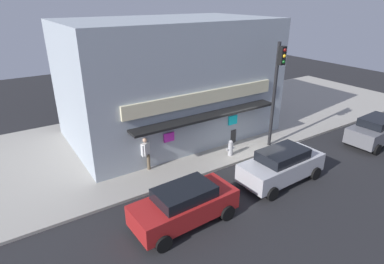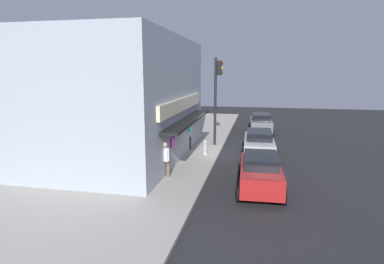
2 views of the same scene
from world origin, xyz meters
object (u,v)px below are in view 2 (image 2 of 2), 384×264
(pedestrian, at_px, (165,158))
(parked_car_silver, at_px, (259,144))
(fire_hydrant, at_px, (205,148))
(trash_can, at_px, (187,143))
(traffic_light, at_px, (217,90))
(parked_car_grey, at_px, (261,123))
(parked_car_red, at_px, (260,172))

(pedestrian, height_order, parked_car_silver, pedestrian)
(fire_hydrant, bearing_deg, trash_can, 49.37)
(traffic_light, height_order, parked_car_grey, traffic_light)
(fire_hydrant, distance_m, trash_can, 1.85)
(trash_can, bearing_deg, pedestrian, -177.58)
(trash_can, bearing_deg, parked_car_red, -142.99)
(trash_can, height_order, parked_car_grey, parked_car_grey)
(pedestrian, distance_m, parked_car_silver, 6.58)
(traffic_light, relative_size, trash_can, 7.25)
(parked_car_silver, bearing_deg, fire_hydrant, 97.84)
(traffic_light, distance_m, pedestrian, 7.91)
(pedestrian, height_order, parked_car_red, pedestrian)
(pedestrian, xyz_separation_m, parked_car_silver, (4.93, -4.35, -0.21))
(parked_car_grey, bearing_deg, fire_hydrant, 158.38)
(fire_hydrant, height_order, parked_car_red, parked_car_red)
(parked_car_grey, relative_size, parked_car_silver, 0.95)
(parked_car_silver, bearing_deg, traffic_light, 51.12)
(pedestrian, bearing_deg, parked_car_red, -96.38)
(fire_hydrant, distance_m, parked_car_silver, 3.23)
(traffic_light, relative_size, fire_hydrant, 6.57)
(fire_hydrant, height_order, pedestrian, pedestrian)
(fire_hydrant, xyz_separation_m, parked_car_grey, (8.36, -3.31, 0.29))
(traffic_light, relative_size, pedestrian, 3.47)
(trash_can, bearing_deg, traffic_light, -47.74)
(parked_car_grey, height_order, parked_car_silver, parked_car_grey)
(traffic_light, height_order, trash_can, traffic_light)
(parked_car_grey, xyz_separation_m, parked_car_silver, (-7.92, 0.12, -0.00))
(parked_car_red, bearing_deg, pedestrian, 83.62)
(trash_can, height_order, parked_car_silver, parked_car_silver)
(traffic_light, height_order, parked_car_red, traffic_light)
(trash_can, relative_size, parked_car_silver, 0.19)
(pedestrian, bearing_deg, parked_car_silver, -41.43)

